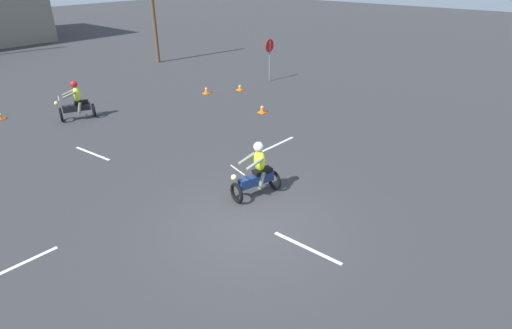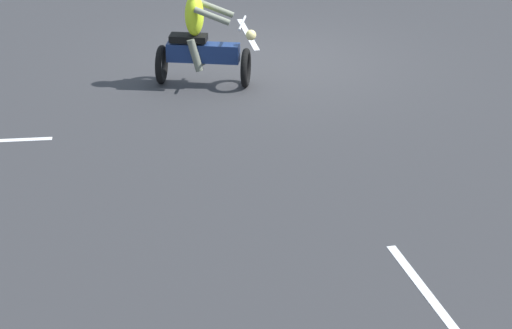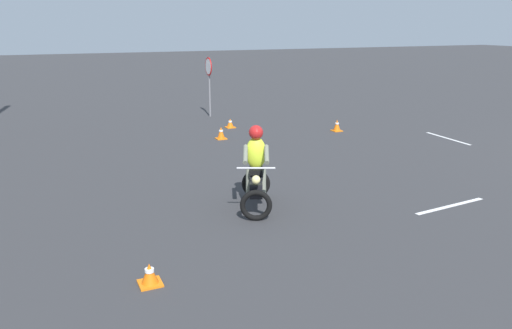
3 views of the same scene
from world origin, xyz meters
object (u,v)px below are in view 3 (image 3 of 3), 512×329
traffic_cone_near_right (221,133)px  traffic_cone_mid_center (337,126)px  motorcycle_rider_background (256,173)px  traffic_cone_near_left (230,123)px  stop_sign (209,75)px  traffic_cone_far_right (150,274)px

traffic_cone_near_right → traffic_cone_mid_center: (-0.46, -4.03, -0.00)m
motorcycle_rider_background → traffic_cone_mid_center: motorcycle_rider_background is taller
traffic_cone_near_left → motorcycle_rider_background: bearing=162.5°
traffic_cone_near_right → traffic_cone_mid_center: same height
stop_sign → motorcycle_rider_background: bearing=166.1°
stop_sign → traffic_cone_near_right: stop_sign is taller
motorcycle_rider_background → traffic_cone_near_left: bearing=-83.5°
traffic_cone_mid_center → stop_sign: bearing=34.5°
stop_sign → traffic_cone_near_right: bearing=166.1°
stop_sign → traffic_cone_mid_center: size_ratio=5.82×
traffic_cone_near_left → traffic_cone_mid_center: (-2.02, -3.12, 0.03)m
traffic_cone_far_right → traffic_cone_mid_center: bearing=-46.2°
stop_sign → traffic_cone_near_left: bearing=178.3°
motorcycle_rider_background → stop_sign: (10.06, -2.48, 0.91)m
traffic_cone_near_right → traffic_cone_far_right: traffic_cone_near_right is taller
motorcycle_rider_background → stop_sign: bearing=-79.9°
traffic_cone_mid_center → motorcycle_rider_background: bearing=135.5°
motorcycle_rider_background → traffic_cone_near_left: 8.04m
traffic_cone_near_left → traffic_cone_near_right: (-1.56, 0.92, 0.03)m
stop_sign → traffic_cone_near_left: size_ratio=7.06×
traffic_cone_near_left → traffic_cone_far_right: traffic_cone_near_left is taller
motorcycle_rider_background → traffic_cone_near_right: bearing=-79.8°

